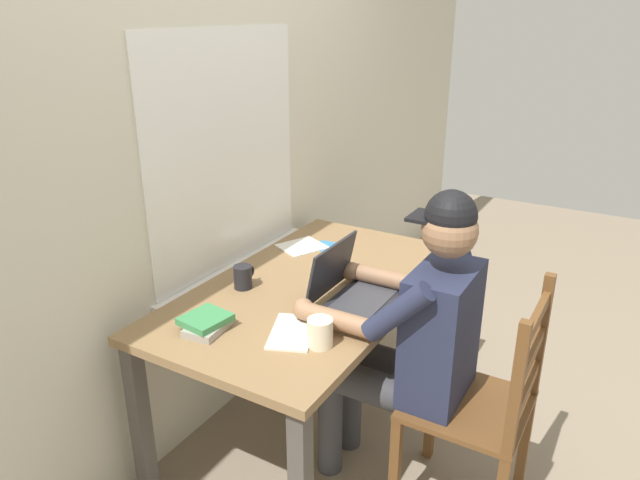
# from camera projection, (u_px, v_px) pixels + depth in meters

# --- Properties ---
(ground_plane) EXTENTS (8.00, 8.00, 0.00)m
(ground_plane) POSITION_uv_depth(u_px,v_px,m) (313.00, 429.00, 2.70)
(ground_plane) COLOR gray
(back_wall) EXTENTS (6.00, 0.08, 2.60)m
(back_wall) POSITION_uv_depth(u_px,v_px,m) (213.00, 139.00, 2.46)
(back_wall) COLOR beige
(back_wall) RESTS_ON ground
(desk) EXTENTS (1.44, 0.81, 0.74)m
(desk) POSITION_uv_depth(u_px,v_px,m) (313.00, 304.00, 2.47)
(desk) COLOR olive
(desk) RESTS_ON ground
(seated_person) EXTENTS (0.50, 0.60, 1.26)m
(seated_person) POSITION_uv_depth(u_px,v_px,m) (413.00, 333.00, 2.16)
(seated_person) COLOR #232842
(seated_person) RESTS_ON ground
(wooden_chair) EXTENTS (0.42, 0.42, 0.95)m
(wooden_chair) POSITION_uv_depth(u_px,v_px,m) (482.00, 408.00, 2.11)
(wooden_chair) COLOR brown
(wooden_chair) RESTS_ON ground
(laptop) EXTENTS (0.33, 0.28, 0.23)m
(laptop) POSITION_uv_depth(u_px,v_px,m) (350.00, 289.00, 2.28)
(laptop) COLOR #232328
(laptop) RESTS_ON desk
(computer_mouse) EXTENTS (0.06, 0.10, 0.03)m
(computer_mouse) POSITION_uv_depth(u_px,v_px,m) (384.00, 276.00, 2.48)
(computer_mouse) COLOR #232328
(computer_mouse) RESTS_ON desk
(coffee_mug_white) EXTENTS (0.13, 0.09, 0.10)m
(coffee_mug_white) POSITION_uv_depth(u_px,v_px,m) (320.00, 332.00, 1.98)
(coffee_mug_white) COLOR beige
(coffee_mug_white) RESTS_ON desk
(coffee_mug_dark) EXTENTS (0.11, 0.07, 0.10)m
(coffee_mug_dark) POSITION_uv_depth(u_px,v_px,m) (243.00, 277.00, 2.40)
(coffee_mug_dark) COLOR black
(coffee_mug_dark) RESTS_ON desk
(book_stack_main) EXTENTS (0.19, 0.16, 0.05)m
(book_stack_main) POSITION_uv_depth(u_px,v_px,m) (207.00, 323.00, 2.09)
(book_stack_main) COLOR gray
(book_stack_main) RESTS_ON desk
(paper_pile_near_laptop) EXTENTS (0.28, 0.23, 0.01)m
(paper_pile_near_laptop) POSITION_uv_depth(u_px,v_px,m) (292.00, 332.00, 2.07)
(paper_pile_near_laptop) COLOR silver
(paper_pile_near_laptop) RESTS_ON desk
(paper_pile_back_corner) EXTENTS (0.26, 0.25, 0.01)m
(paper_pile_back_corner) POSITION_uv_depth(u_px,v_px,m) (302.00, 247.00, 2.82)
(paper_pile_back_corner) COLOR silver
(paper_pile_back_corner) RESTS_ON desk
(landscape_photo_print) EXTENTS (0.14, 0.10, 0.00)m
(landscape_photo_print) POSITION_uv_depth(u_px,v_px,m) (324.00, 246.00, 2.83)
(landscape_photo_print) COLOR teal
(landscape_photo_print) RESTS_ON desk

